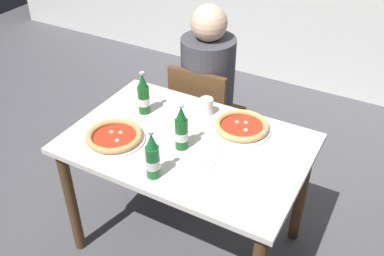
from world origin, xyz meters
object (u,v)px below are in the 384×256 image
(beer_bottle_left, at_px, (144,96))
(beer_bottle_center, at_px, (153,158))
(pizza_marinara_far, at_px, (114,137))
(paper_cup, at_px, (206,106))
(diner_seated, at_px, (207,98))
(pizza_margherita_near, at_px, (242,127))
(napkin_with_cutlery, at_px, (211,161))
(dining_table_main, at_px, (187,159))
(chair_behind_table, at_px, (204,115))
(beer_bottle_right, at_px, (181,130))

(beer_bottle_left, height_order, beer_bottle_center, same)
(pizza_marinara_far, height_order, paper_cup, paper_cup)
(diner_seated, xyz_separation_m, beer_bottle_left, (-0.11, -0.54, 0.27))
(pizza_margherita_near, height_order, beer_bottle_left, beer_bottle_left)
(napkin_with_cutlery, bearing_deg, beer_bottle_left, 158.15)
(dining_table_main, relative_size, paper_cup, 12.63)
(beer_bottle_left, bearing_deg, paper_cup, 26.03)
(diner_seated, distance_m, beer_bottle_left, 0.61)
(chair_behind_table, height_order, napkin_with_cutlery, chair_behind_table)
(beer_bottle_left, xyz_separation_m, beer_bottle_center, (0.33, -0.42, 0.00))
(dining_table_main, relative_size, chair_behind_table, 1.41)
(pizza_margherita_near, bearing_deg, beer_bottle_left, -169.34)
(pizza_margherita_near, height_order, paper_cup, paper_cup)
(beer_bottle_right, bearing_deg, napkin_with_cutlery, -9.45)
(napkin_with_cutlery, xyz_separation_m, paper_cup, (-0.21, 0.36, 0.04))
(pizza_marinara_far, xyz_separation_m, beer_bottle_left, (-0.01, 0.29, 0.08))
(beer_bottle_center, bearing_deg, pizza_marinara_far, 157.77)
(diner_seated, xyz_separation_m, pizza_margherita_near, (0.42, -0.44, 0.19))
(paper_cup, bearing_deg, pizza_margherita_near, -11.85)
(pizza_margherita_near, distance_m, beer_bottle_left, 0.55)
(beer_bottle_right, xyz_separation_m, napkin_with_cutlery, (0.18, -0.03, -0.10))
(chair_behind_table, bearing_deg, pizza_margherita_near, 135.17)
(pizza_margherita_near, xyz_separation_m, beer_bottle_right, (-0.20, -0.28, 0.08))
(pizza_marinara_far, relative_size, beer_bottle_left, 1.24)
(chair_behind_table, distance_m, napkin_with_cutlery, 0.85)
(diner_seated, height_order, beer_bottle_right, diner_seated)
(beer_bottle_right, bearing_deg, pizza_margherita_near, 53.62)
(napkin_with_cutlery, bearing_deg, diner_seated, 118.19)
(diner_seated, height_order, pizza_marinara_far, diner_seated)
(pizza_marinara_far, bearing_deg, napkin_with_cutlery, 9.46)
(chair_behind_table, relative_size, pizza_marinara_far, 2.77)
(dining_table_main, xyz_separation_m, beer_bottle_center, (-0.01, -0.30, 0.22))
(diner_seated, bearing_deg, beer_bottle_center, -77.29)
(pizza_margherita_near, height_order, beer_bottle_center, beer_bottle_center)
(dining_table_main, relative_size, napkin_with_cutlery, 6.05)
(beer_bottle_right, relative_size, paper_cup, 2.60)
(dining_table_main, relative_size, beer_bottle_left, 4.86)
(dining_table_main, bearing_deg, napkin_with_cutlery, -25.77)
(beer_bottle_left, relative_size, napkin_with_cutlery, 1.24)
(beer_bottle_right, distance_m, napkin_with_cutlery, 0.21)
(pizza_marinara_far, distance_m, beer_bottle_center, 0.35)
(diner_seated, distance_m, pizza_marinara_far, 0.86)
(pizza_margherita_near, relative_size, pizza_marinara_far, 1.00)
(diner_seated, height_order, napkin_with_cutlery, diner_seated)
(beer_bottle_center, relative_size, beer_bottle_right, 1.00)
(napkin_with_cutlery, bearing_deg, beer_bottle_right, 170.55)
(beer_bottle_center, distance_m, beer_bottle_right, 0.24)
(beer_bottle_left, xyz_separation_m, napkin_with_cutlery, (0.51, -0.21, -0.10))
(pizza_margherita_near, distance_m, paper_cup, 0.24)
(napkin_with_cutlery, height_order, paper_cup, paper_cup)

